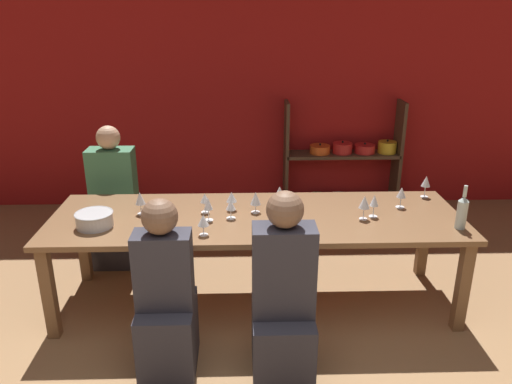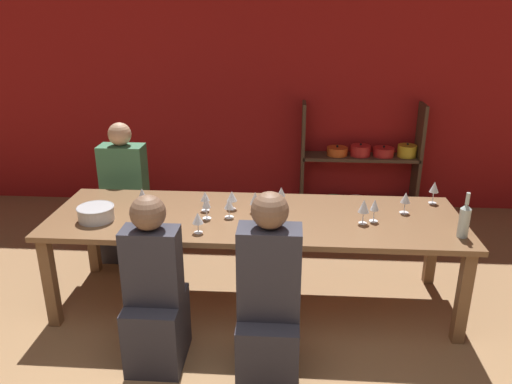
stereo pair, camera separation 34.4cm
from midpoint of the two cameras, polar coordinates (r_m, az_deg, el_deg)
wall_back_red at (r=5.63m, az=-3.62°, el=11.77°), size 8.80×0.06×2.70m
shelf_unit at (r=5.73m, az=8.45°, el=2.38°), size 1.30×0.30×1.23m
dining_table at (r=3.73m, az=-2.60°, el=-3.74°), size 3.04×0.96×0.74m
mixing_bowl at (r=3.73m, az=-20.53°, el=-2.96°), size 0.27×0.27×0.11m
wine_bottle_green at (r=3.67m, az=20.06°, el=-2.18°), size 0.07×0.07×0.32m
wine_glass_red_a at (r=3.72m, az=-2.70°, el=-0.84°), size 0.08×0.08×0.16m
wine_glass_white_a at (r=3.39m, az=-8.96°, el=-3.33°), size 0.08×0.08×0.15m
wine_glass_red_b at (r=3.63m, az=-5.62°, el=-1.60°), size 0.07×0.07×0.14m
wine_glass_red_c at (r=3.82m, az=-15.64°, el=-0.80°), size 0.07×0.07×0.17m
wine_glass_white_b at (r=3.61m, az=-8.21°, el=-1.48°), size 0.07×0.07×0.18m
wine_glass_red_d at (r=3.78m, az=-5.42°, el=-0.67°), size 0.08×0.08×0.15m
wine_glass_white_c at (r=3.92m, az=13.91°, el=-0.18°), size 0.07×0.07×0.16m
wine_glass_red_e at (r=3.64m, az=9.67°, el=-1.26°), size 0.08×0.08×0.18m
wine_glass_white_d at (r=3.76m, az=-8.49°, el=-0.82°), size 0.07×0.07×0.15m
wine_glass_red_f at (r=3.70m, az=10.80°, el=-1.11°), size 0.06×0.06×0.17m
wine_glass_empty_a at (r=3.88m, az=0.18°, el=0.00°), size 0.07×0.07×0.15m
wine_glass_red_g at (r=4.19m, az=16.66°, el=1.07°), size 0.07×0.07×0.18m
person_near_a at (r=3.14m, az=-0.11°, el=-13.16°), size 0.38×0.47×1.22m
person_far_a at (r=4.70m, az=-17.75°, el=-2.27°), size 0.40×0.49×1.25m
person_near_b at (r=3.26m, az=-13.29°, el=-12.74°), size 0.35×0.44×1.16m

